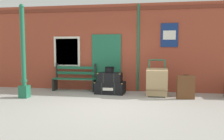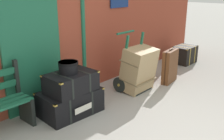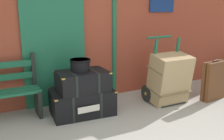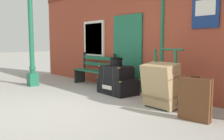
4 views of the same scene
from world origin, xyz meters
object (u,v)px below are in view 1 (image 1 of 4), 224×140
at_px(steamer_trunk_base, 110,88).
at_px(suitcase_oxblood, 186,87).
at_px(steamer_trunk_middle, 110,77).
at_px(round_hatbox, 109,69).
at_px(porters_trolley, 157,87).
at_px(large_brown_trunk, 157,82).
at_px(lamp_post, 23,63).
at_px(platform_bench, 75,79).

bearing_deg(steamer_trunk_base, suitcase_oxblood, -11.41).
distance_m(steamer_trunk_middle, round_hatbox, 0.27).
relative_size(porters_trolley, large_brown_trunk, 1.29).
height_order(steamer_trunk_base, steamer_trunk_middle, steamer_trunk_middle).
bearing_deg(porters_trolley, suitcase_oxblood, -24.26).
relative_size(porters_trolley, suitcase_oxblood, 1.55).
height_order(lamp_post, steamer_trunk_middle, lamp_post).
bearing_deg(porters_trolley, steamer_trunk_base, 176.37).
bearing_deg(steamer_trunk_middle, platform_bench, 164.89).
distance_m(steamer_trunk_base, porters_trolley, 1.60).
distance_m(large_brown_trunk, suitcase_oxblood, 0.92).
height_order(steamer_trunk_base, round_hatbox, round_hatbox).
relative_size(steamer_trunk_middle, suitcase_oxblood, 1.05).
relative_size(platform_bench, suitcase_oxblood, 2.04).
height_order(porters_trolley, suitcase_oxblood, porters_trolley).
relative_size(steamer_trunk_middle, porters_trolley, 0.68).
bearing_deg(steamer_trunk_middle, round_hatbox, 143.66).
bearing_deg(steamer_trunk_middle, large_brown_trunk, -8.04).
bearing_deg(large_brown_trunk, suitcase_oxblood, -14.46).
xyz_separation_m(round_hatbox, large_brown_trunk, (1.62, -0.24, -0.39)).
height_order(lamp_post, large_brown_trunk, lamp_post).
bearing_deg(large_brown_trunk, steamer_trunk_middle, 171.96).
distance_m(lamp_post, suitcase_oxblood, 5.18).
bearing_deg(platform_bench, steamer_trunk_base, -13.35).
bearing_deg(platform_bench, lamp_post, -127.68).
bearing_deg(steamer_trunk_base, large_brown_trunk, -9.68).
relative_size(lamp_post, platform_bench, 1.85).
relative_size(platform_bench, round_hatbox, 4.91).
xyz_separation_m(platform_bench, steamer_trunk_base, (1.42, -0.34, -0.23)).
bearing_deg(lamp_post, suitcase_oxblood, 7.59).
xyz_separation_m(steamer_trunk_base, suitcase_oxblood, (2.48, -0.50, 0.16)).
bearing_deg(round_hatbox, steamer_trunk_middle, -36.34).
height_order(steamer_trunk_base, large_brown_trunk, large_brown_trunk).
bearing_deg(platform_bench, steamer_trunk_middle, -15.11).
distance_m(porters_trolley, large_brown_trunk, 0.26).
xyz_separation_m(porters_trolley, suitcase_oxblood, (0.89, -0.40, 0.10)).
bearing_deg(steamer_trunk_middle, steamer_trunk_base, 90.69).
bearing_deg(porters_trolley, platform_bench, 171.73).
height_order(steamer_trunk_base, suitcase_oxblood, suitcase_oxblood).
bearing_deg(lamp_post, porters_trolley, 14.41).
bearing_deg(suitcase_oxblood, platform_bench, 167.88).
bearing_deg(porters_trolley, round_hatbox, 177.39).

